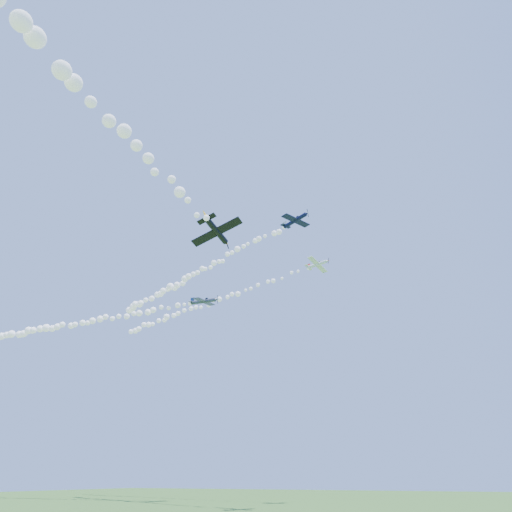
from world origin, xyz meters
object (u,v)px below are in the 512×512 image
at_px(plane_navy, 296,220).
at_px(plane_grey, 204,301).
at_px(plane_white, 318,264).
at_px(plane_black, 217,231).

distance_m(plane_navy, plane_grey, 35.94).
bearing_deg(plane_grey, plane_white, 5.84).
xyz_separation_m(plane_navy, plane_grey, (-30.78, 17.59, -5.88)).
distance_m(plane_navy, plane_black, 24.32).
bearing_deg(plane_white, plane_black, -78.70).
xyz_separation_m(plane_navy, plane_black, (-6.07, -20.24, -12.04)).
distance_m(plane_grey, plane_black, 45.61).
bearing_deg(plane_black, plane_white, -7.84).
bearing_deg(plane_navy, plane_black, -83.72).
bearing_deg(plane_navy, plane_white, 118.17).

